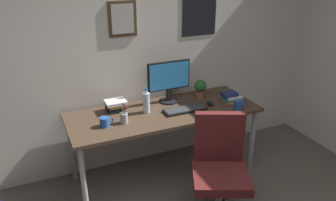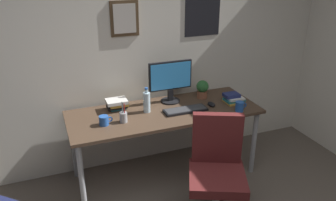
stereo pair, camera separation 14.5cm
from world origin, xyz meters
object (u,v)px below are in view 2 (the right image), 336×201
book_stack_left (233,98)px  monitor (170,80)px  computer_mouse (211,104)px  water_bottle (147,102)px  book_stack_right (117,104)px  coffee_mug_far (240,107)px  pen_cup (123,117)px  coffee_mug_near (104,121)px  potted_plant (202,89)px  keyboard (185,110)px  office_chair (217,166)px

book_stack_left → monitor: bearing=156.7°
computer_mouse → book_stack_left: bearing=-0.4°
computer_mouse → water_bottle: (-0.66, 0.10, 0.09)m
monitor → book_stack_right: size_ratio=2.20×
coffee_mug_far → pen_cup: pen_cup is taller
coffee_mug_near → book_stack_right: (0.19, 0.29, 0.02)m
monitor → coffee_mug_far: (0.54, -0.47, -0.19)m
water_bottle → book_stack_right: water_bottle is taller
book_stack_right → coffee_mug_near: bearing=-123.1°
monitor → pen_cup: (-0.58, -0.30, -0.19)m
potted_plant → pen_cup: size_ratio=0.98×
pen_cup → book_stack_left: 1.18m
potted_plant → keyboard: bearing=-140.4°
computer_mouse → coffee_mug_near: 1.10m
coffee_mug_far → book_stack_left: bearing=75.2°
potted_plant → book_stack_right: 0.92m
computer_mouse → book_stack_right: (-0.91, 0.26, 0.04)m
keyboard → computer_mouse: computer_mouse is taller
computer_mouse → book_stack_left: (0.25, -0.00, 0.02)m
coffee_mug_far → computer_mouse: bearing=131.7°
coffee_mug_near → coffee_mug_far: size_ratio=1.04×
monitor → pen_cup: size_ratio=2.30×
computer_mouse → monitor: bearing=143.7°
office_chair → water_bottle: size_ratio=3.76×
monitor → book_stack_left: bearing=-23.3°
computer_mouse → book_stack_left: size_ratio=0.54×
book_stack_left → office_chair: bearing=-128.5°
keyboard → coffee_mug_far: coffee_mug_far is taller
computer_mouse → potted_plant: (0.01, 0.23, 0.09)m
potted_plant → pen_cup: pen_cup is taller
keyboard → potted_plant: potted_plant is taller
office_chair → pen_cup: 0.95m
monitor → pen_cup: monitor is taller
keyboard → book_stack_right: (-0.61, 0.28, 0.05)m
book_stack_left → water_bottle: bearing=173.8°
monitor → coffee_mug_near: monitor is taller
coffee_mug_far → potted_plant: size_ratio=0.61×
office_chair → monitor: (-0.04, 0.96, 0.45)m
office_chair → potted_plant: size_ratio=4.87×
book_stack_left → keyboard: bearing=-177.5°
monitor → coffee_mug_near: (-0.75, -0.29, -0.20)m
coffee_mug_near → coffee_mug_far: bearing=-8.1°
water_bottle → book_stack_left: (0.91, -0.10, -0.06)m
coffee_mug_far → book_stack_left: coffee_mug_far is taller
water_bottle → pen_cup: size_ratio=1.26×
coffee_mug_far → potted_plant: bearing=112.9°
office_chair → computer_mouse: bearing=66.5°
coffee_mug_far → potted_plant: potted_plant is taller
water_bottle → coffee_mug_far: size_ratio=2.11×
coffee_mug_far → book_stack_right: (-1.11, 0.47, 0.01)m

